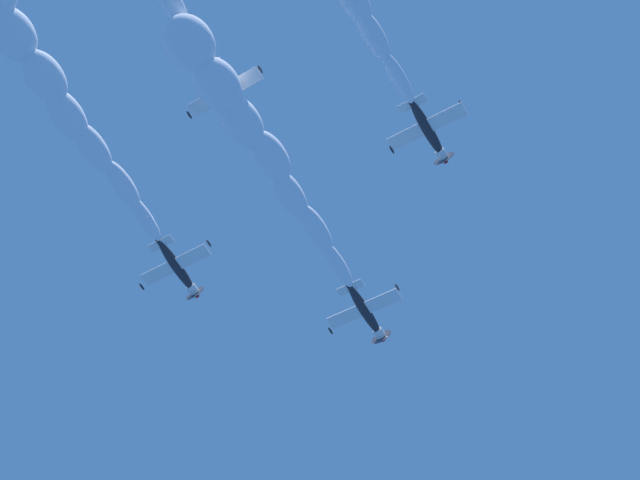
{
  "coord_description": "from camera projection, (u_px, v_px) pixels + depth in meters",
  "views": [
    {
      "loc": [
        24.46,
        29.37,
        1.79
      ],
      "look_at": [
        2.56,
        6.3,
        93.12
      ],
      "focal_mm": 54.5,
      "sensor_mm": 36.0,
      "label": 1
    }
  ],
  "objects": [
    {
      "name": "airplane_left_wingman",
      "position": [
        178.0,
        268.0,
        98.35
      ],
      "size": [
        7.4,
        8.08,
        2.69
      ],
      "color": "#232328"
    },
    {
      "name": "airplane_lead",
      "position": [
        366.0,
        312.0,
        97.92
      ],
      "size": [
        7.4,
        8.08,
        2.68
      ],
      "color": "#232328"
    },
    {
      "name": "smoke_trail_left_wingman",
      "position": [
        37.0,
        65.0,
        91.02
      ],
      "size": [
        30.55,
        11.58,
        4.7
      ],
      "color": "white"
    },
    {
      "name": "airplane_right_wingman",
      "position": [
        428.0,
        131.0,
        92.98
      ],
      "size": [
        7.4,
        8.03,
        2.73
      ],
      "color": "#232328"
    },
    {
      "name": "smoke_trail_lead",
      "position": [
        237.0,
        113.0,
        90.64
      ],
      "size": [
        31.1,
        10.8,
        4.7
      ],
      "color": "white"
    },
    {
      "name": "airplane_slot_tail",
      "position": [
        227.0,
        96.0,
        92.47
      ],
      "size": [
        7.4,
        8.06,
        2.7
      ],
      "color": "#232328"
    }
  ]
}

